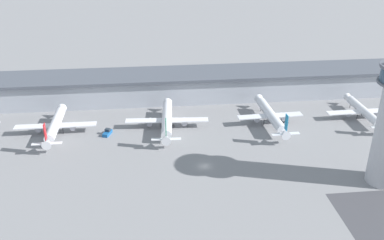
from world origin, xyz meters
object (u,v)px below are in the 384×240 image
airplane_gate_echo (364,111)px  service_truck_catering (107,133)px  airplane_gate_bravo (55,125)px  airplane_gate_delta (271,115)px  airplane_gate_charlie (167,120)px

airplane_gate_echo → service_truck_catering: bearing=-178.2°
airplane_gate_bravo → airplane_gate_echo: bearing=0.3°
airplane_gate_bravo → service_truck_catering: size_ratio=5.98×
airplane_gate_delta → service_truck_catering: airplane_gate_delta is taller
airplane_gate_bravo → airplane_gate_charlie: 49.82m
airplane_gate_bravo → airplane_gate_charlie: bearing=0.8°
airplane_gate_echo → service_truck_catering: size_ratio=5.82×
airplane_gate_delta → airplane_gate_echo: (45.89, 1.41, -0.68)m
airplane_gate_bravo → service_truck_catering: airplane_gate_bravo is taller
airplane_gate_delta → airplane_gate_bravo: bearing=179.6°
airplane_gate_bravo → service_truck_catering: bearing=-7.3°
airplane_gate_charlie → airplane_gate_echo: bearing=0.1°
service_truck_catering → airplane_gate_echo: bearing=1.8°
airplane_gate_delta → service_truck_catering: bearing=-178.2°
airplane_gate_charlie → service_truck_catering: 27.36m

